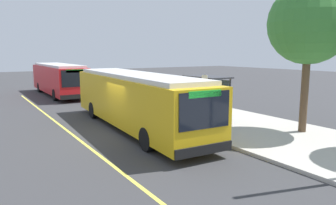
{
  "coord_description": "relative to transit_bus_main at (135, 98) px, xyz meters",
  "views": [
    {
      "loc": [
        14.21,
        -6.31,
        4.0
      ],
      "look_at": [
        1.84,
        1.56,
        1.68
      ],
      "focal_mm": 33.63,
      "sensor_mm": 36.0,
      "label": 1
    }
  ],
  "objects": [
    {
      "name": "pedestrian_commuter",
      "position": [
        0.49,
        3.85,
        -0.5
      ],
      "size": [
        0.24,
        0.4,
        1.69
      ],
      "color": "#282D47",
      "rests_on": "sidewalk_curb"
    },
    {
      "name": "bus_shelter",
      "position": [
        0.06,
        4.85,
        0.3
      ],
      "size": [
        2.9,
        1.6,
        2.48
      ],
      "color": "#333338",
      "rests_on": "sidewalk_curb"
    },
    {
      "name": "ground_plane",
      "position": [
        0.57,
        -1.01,
        -1.62
      ],
      "size": [
        120.0,
        120.0,
        0.0
      ],
      "primitive_type": "plane",
      "color": "#38383A"
    },
    {
      "name": "transit_bus_main",
      "position": [
        0.0,
        0.0,
        0.0
      ],
      "size": [
        12.67,
        3.2,
        2.95
      ],
      "color": "gold",
      "rests_on": "ground_plane"
    },
    {
      "name": "route_sign_post",
      "position": [
        2.8,
        2.45,
        0.34
      ],
      "size": [
        0.44,
        0.08,
        2.8
      ],
      "color": "#333338",
      "rests_on": "sidewalk_curb"
    },
    {
      "name": "lane_stripe_center",
      "position": [
        0.57,
        -3.21,
        -1.61
      ],
      "size": [
        36.0,
        0.14,
        0.01
      ],
      "primitive_type": "cube",
      "color": "#E0D64C",
      "rests_on": "ground_plane"
    },
    {
      "name": "sidewalk_curb",
      "position": [
        0.57,
        4.99,
        -1.54
      ],
      "size": [
        44.0,
        6.4,
        0.15
      ],
      "primitive_type": "cube",
      "color": "#B7B2A8",
      "rests_on": "ground_plane"
    },
    {
      "name": "waiting_bench",
      "position": [
        0.22,
        4.73,
        -0.99
      ],
      "size": [
        1.6,
        0.48,
        0.95
      ],
      "color": "brown",
      "rests_on": "sidewalk_curb"
    },
    {
      "name": "transit_bus_second",
      "position": [
        -15.87,
        -0.1,
        -0.0
      ],
      "size": [
        11.36,
        2.65,
        2.95
      ],
      "color": "red",
      "rests_on": "ground_plane"
    },
    {
      "name": "street_tree_near_shelter",
      "position": [
        5.56,
        6.42,
        3.72
      ],
      "size": [
        3.84,
        3.84,
        7.14
      ],
      "color": "brown",
      "rests_on": "sidewalk_curb"
    }
  ]
}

